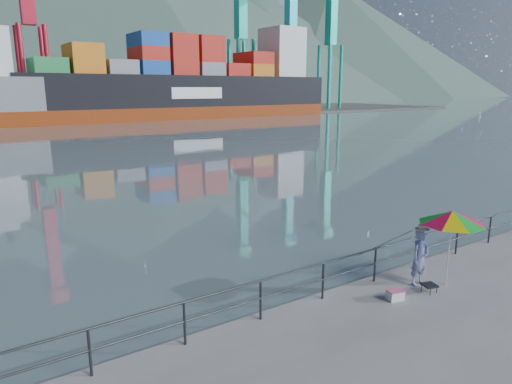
# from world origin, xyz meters

# --- Properties ---
(far_dock) EXTENTS (200.00, 40.00, 0.40)m
(far_dock) POSITION_xyz_m (10.00, 93.00, 0.00)
(far_dock) COLOR #514F4C
(far_dock) RESTS_ON ground
(guardrail) EXTENTS (22.00, 0.06, 1.03)m
(guardrail) POSITION_xyz_m (0.00, 1.70, 0.52)
(guardrail) COLOR #2D3033
(guardrail) RESTS_ON ground
(mountains) EXTENTS (600.00, 332.80, 80.00)m
(mountains) POSITION_xyz_m (38.82, 207.75, 35.55)
(mountains) COLOR #385147
(mountains) RESTS_ON ground
(port_cranes) EXTENTS (116.00, 28.00, 38.40)m
(port_cranes) POSITION_xyz_m (31.00, 84.00, 16.00)
(port_cranes) COLOR #B42731
(port_cranes) RESTS_ON ground
(container_stacks) EXTENTS (58.00, 5.40, 7.80)m
(container_stacks) POSITION_xyz_m (34.74, 93.45, 2.81)
(container_stacks) COLOR #267F3F
(container_stacks) RESTS_ON ground
(fisherman) EXTENTS (0.61, 0.41, 1.63)m
(fisherman) POSITION_xyz_m (1.87, 0.85, 0.82)
(fisherman) COLOR navy
(fisherman) RESTS_ON ground
(beach_umbrella) EXTENTS (2.26, 2.26, 2.19)m
(beach_umbrella) POSITION_xyz_m (2.50, 0.39, 2.00)
(beach_umbrella) COLOR white
(beach_umbrella) RESTS_ON ground
(folding_stool) EXTENTS (0.45, 0.45, 0.24)m
(folding_stool) POSITION_xyz_m (1.69, 0.35, 0.13)
(folding_stool) COLOR black
(folding_stool) RESTS_ON ground
(cooler_bag) EXTENTS (0.47, 0.37, 0.24)m
(cooler_bag) POSITION_xyz_m (0.55, 0.57, 0.12)
(cooler_bag) COLOR silver
(cooler_bag) RESTS_ON ground
(fishing_rod) EXTENTS (0.57, 1.55, 1.16)m
(fishing_rod) POSITION_xyz_m (1.75, 2.06, 0.00)
(fishing_rod) COLOR black
(fishing_rod) RESTS_ON ground
(container_ship) EXTENTS (59.56, 9.93, 18.10)m
(container_ship) POSITION_xyz_m (31.00, 74.08, 5.84)
(container_ship) COLOR maroon
(container_ship) RESTS_ON ground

